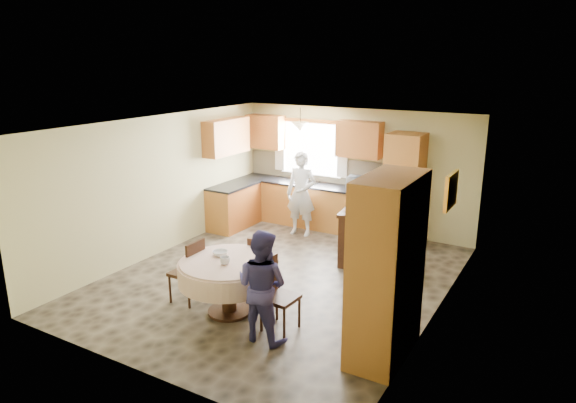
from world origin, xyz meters
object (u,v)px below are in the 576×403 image
at_px(dining_table, 228,272).
at_px(person_sink, 301,194).
at_px(chair_right, 275,290).
at_px(person_dining, 262,286).
at_px(chair_left, 191,268).
at_px(sideboard, 376,244).
at_px(chair_back, 262,262).
at_px(oven_tower, 404,189).
at_px(cupboard, 387,269).

xyz_separation_m(dining_table, person_sink, (-0.74, 3.44, 0.24)).
relative_size(chair_right, person_dining, 0.67).
relative_size(dining_table, chair_right, 1.42).
height_order(chair_left, person_sink, person_sink).
height_order(sideboard, dining_table, sideboard).
relative_size(chair_left, chair_back, 1.07).
distance_m(oven_tower, person_sink, 2.00).
bearing_deg(chair_right, person_dining, -177.41).
bearing_deg(dining_table, chair_right, -2.19).
bearing_deg(chair_right, cupboard, -82.55).
bearing_deg(chair_right, chair_back, 45.36).
bearing_deg(person_sink, person_dining, -73.79).
height_order(cupboard, chair_right, cupboard).
height_order(dining_table, person_sink, person_sink).
xyz_separation_m(chair_left, chair_back, (0.71, 0.79, -0.03)).
distance_m(oven_tower, person_dining, 4.41).
bearing_deg(chair_left, dining_table, 89.86).
bearing_deg(dining_table, chair_back, 87.41).
relative_size(sideboard, chair_back, 1.40).
bearing_deg(oven_tower, cupboard, -74.87).
xyz_separation_m(cupboard, person_dining, (-1.45, -0.42, -0.38)).
bearing_deg(chair_left, chair_right, 88.40).
bearing_deg(oven_tower, dining_table, -106.00).
relative_size(chair_right, person_sink, 0.57).
relative_size(chair_back, chair_right, 0.92).
relative_size(oven_tower, cupboard, 0.96).
distance_m(dining_table, chair_back, 0.80).
xyz_separation_m(oven_tower, person_dining, (-0.38, -4.38, -0.33)).
relative_size(oven_tower, sideboard, 1.69).
bearing_deg(chair_back, oven_tower, -125.36).
bearing_deg(chair_back, dining_table, 71.11).
bearing_deg(chair_back, cupboard, 145.81).
relative_size(person_sink, person_dining, 1.17).
xyz_separation_m(cupboard, person_sink, (-2.97, 3.36, -0.26)).
distance_m(person_sink, person_dining, 4.08).
bearing_deg(cupboard, dining_table, -177.94).
bearing_deg(cupboard, person_sink, 131.41).
distance_m(dining_table, person_dining, 0.85).
distance_m(sideboard, chair_right, 2.59).
bearing_deg(cupboard, person_dining, -163.89).
distance_m(oven_tower, chair_left, 4.47).
bearing_deg(chair_back, chair_right, 115.94).
distance_m(dining_table, chair_left, 0.68).
bearing_deg(oven_tower, sideboard, -88.32).
height_order(sideboard, chair_back, sideboard).
distance_m(sideboard, dining_table, 2.80).
distance_m(oven_tower, chair_back, 3.48).
relative_size(oven_tower, chair_left, 2.22).
bearing_deg(sideboard, chair_left, -134.78).
xyz_separation_m(oven_tower, chair_left, (-1.83, -4.04, -0.53)).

